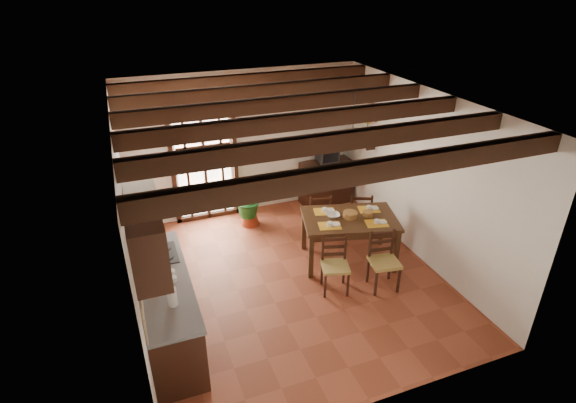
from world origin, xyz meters
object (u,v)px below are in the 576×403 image
chair_far_right (359,222)px  chair_far_left (318,223)px  crt_tv (328,153)px  sideboard (326,182)px  pendant_lamp (352,141)px  dining_table (349,223)px  chair_near_right (383,271)px  kitchen_counter (167,307)px  chair_near_left (335,275)px  potted_plant (249,198)px

chair_far_right → chair_far_left: bearing=7.2°
chair_far_right → crt_tv: 1.65m
sideboard → crt_tv: 0.64m
chair_far_left → pendant_lamp: bearing=115.4°
dining_table → sideboard: 2.18m
chair_near_right → chair_far_right: 1.53m
chair_near_right → crt_tv: bearing=91.1°
sideboard → chair_far_left: bearing=-123.2°
kitchen_counter → chair_near_left: kitchen_counter is taller
chair_far_left → crt_tv: size_ratio=2.15×
dining_table → chair_far_left: 0.95m
sideboard → chair_near_right: bearing=-100.8°
dining_table → pendant_lamp: bearing=105.1°
chair_far_left → pendant_lamp: 1.95m
crt_tv → pendant_lamp: 2.29m
kitchen_counter → pendant_lamp: pendant_lamp is taller
dining_table → potted_plant: size_ratio=0.91×
chair_near_left → chair_far_left: 1.53m
chair_near_right → chair_far_left: bearing=110.1°
kitchen_counter → chair_far_left: 3.27m
kitchen_counter → chair_far_left: kitchen_counter is taller
chair_near_left → potted_plant: (-0.63, 2.37, 0.30)m
chair_far_left → crt_tv: crt_tv is taller
kitchen_counter → chair_far_right: size_ratio=2.55×
chair_near_right → crt_tv: (0.42, 2.92, 0.80)m
dining_table → crt_tv: (0.58, 2.08, 0.38)m
kitchen_counter → potted_plant: size_ratio=1.21×
dining_table → potted_plant: bearing=139.6°
dining_table → sideboard: sideboard is taller
dining_table → chair_far_left: chair_far_left is taller
chair_far_right → sideboard: 1.46m
crt_tv → potted_plant: bearing=-164.9°
chair_near_right → potted_plant: 2.91m
crt_tv → pendant_lamp: (-0.58, -1.98, 0.99)m
chair_near_left → chair_far_left: chair_far_left is taller
dining_table → chair_far_left: size_ratio=1.87×
kitchen_counter → pendant_lamp: 3.52m
dining_table → chair_near_right: (0.16, -0.84, -0.42)m
chair_near_left → dining_table: bearing=65.1°
chair_far_left → dining_table: bearing=114.0°
pendant_lamp → chair_near_right: bearing=-80.3°
kitchen_counter → sideboard: kitchen_counter is taller
sideboard → potted_plant: (-1.77, -0.36, 0.12)m
chair_far_right → crt_tv: crt_tv is taller
crt_tv → pendant_lamp: pendant_lamp is taller
dining_table → chair_far_right: 0.95m
dining_table → chair_far_right: bearing=64.1°
kitchen_counter → pendant_lamp: (3.02, 0.84, 1.60)m
chair_near_left → pendant_lamp: (0.56, 0.74, 1.81)m
sideboard → pendant_lamp: size_ratio=1.25×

